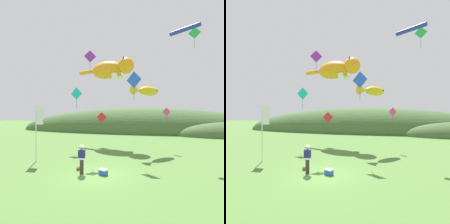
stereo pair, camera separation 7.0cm
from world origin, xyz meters
TOP-DOWN VIEW (x-y plane):
  - ground_plane at (0.00, 0.00)m, footprint 120.00×120.00m
  - distant_hill_ridge at (1.65, 25.69)m, footprint 50.14×13.22m
  - festival_attendant at (-0.95, -0.04)m, footprint 0.42×0.30m
  - kite_spool at (-1.44, 0.56)m, footprint 0.16×0.26m
  - picnic_cooler at (0.42, 0.01)m, footprint 0.58×0.50m
  - festival_banner_pole at (-5.37, 1.93)m, footprint 0.66×0.08m
  - kite_giant_cat at (-1.95, 11.53)m, footprint 7.57×3.71m
  - kite_fish_windsock at (2.44, 7.83)m, footprint 2.81×3.17m
  - kite_tube_streamer at (5.75, 6.52)m, footprint 2.49×2.03m
  - kite_diamond_pink at (4.37, 8.72)m, footprint 0.76×0.51m
  - kite_diamond_red at (-2.70, 10.15)m, footprint 1.17×0.38m
  - kite_diamond_green at (7.00, 9.08)m, footprint 1.14×0.28m
  - kite_diamond_teal at (-4.47, 7.17)m, footprint 1.26×0.14m
  - kite_diamond_violet at (-2.30, 5.21)m, footprint 0.98×0.49m
  - kite_diamond_blue at (1.75, 4.13)m, footprint 1.24×0.56m

SIDE VIEW (x-z plane):
  - ground_plane at x=0.00m, z-range 0.00..0.00m
  - distant_hill_ridge at x=1.65m, z-range -4.48..4.48m
  - kite_spool at x=-1.44m, z-range 0.00..0.26m
  - picnic_cooler at x=0.42m, z-range 0.00..0.36m
  - festival_attendant at x=-0.95m, z-range 0.07..1.84m
  - festival_banner_pole at x=-5.37m, z-range 0.67..4.99m
  - kite_diamond_red at x=-2.70m, z-range 2.10..4.22m
  - kite_diamond_pink at x=4.37m, z-range 2.89..4.69m
  - kite_diamond_teal at x=-4.47m, z-range 4.57..6.73m
  - kite_fish_windsock at x=2.44m, z-range 5.34..6.36m
  - kite_diamond_blue at x=1.75m, z-range 5.22..7.47m
  - kite_diamond_violet at x=-2.30m, z-range 7.75..9.73m
  - kite_giant_cat at x=-1.95m, z-range 7.64..10.06m
  - kite_tube_streamer at x=5.75m, z-range 10.66..11.10m
  - kite_diamond_green at x=7.00m, z-range 10.43..12.49m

